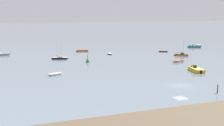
{
  "coord_description": "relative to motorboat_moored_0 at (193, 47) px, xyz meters",
  "views": [
    {
      "loc": [
        -32.8,
        -47.6,
        13.74
      ],
      "look_at": [
        -3.49,
        27.65,
        0.33
      ],
      "focal_mm": 48.21,
      "sensor_mm": 36.0,
      "label": 1
    }
  ],
  "objects": [
    {
      "name": "sailboat_moored_1",
      "position": [
        -18.15,
        -18.91,
        -0.01
      ],
      "size": [
        5.1,
        4.37,
        5.79
      ],
      "rotation": [
        0.0,
        0.0,
        5.64
      ],
      "color": "orange",
      "rests_on": "ground"
    },
    {
      "name": "sailboat_moored_2",
      "position": [
        -56.63,
        -11.61,
        -0.01
      ],
      "size": [
        5.32,
        3.14,
        5.7
      ],
      "rotation": [
        0.0,
        0.0,
        5.95
      ],
      "color": "black",
      "rests_on": "ground"
    },
    {
      "name": "rowboat_moored_2",
      "position": [
        -38.65,
        -6.85,
        -0.12
      ],
      "size": [
        1.15,
        3.19,
        0.5
      ],
      "rotation": [
        0.0,
        0.0,
        1.55
      ],
      "color": "navy",
      "rests_on": "ground"
    },
    {
      "name": "motorboat_moored_3",
      "position": [
        -30.02,
        -41.96,
        0.04
      ],
      "size": [
        3.55,
        6.53,
        2.13
      ],
      "rotation": [
        0.0,
        0.0,
        1.33
      ],
      "color": "gold",
      "rests_on": "ground"
    },
    {
      "name": "rowboat_moored_3",
      "position": [
        -26.08,
        -29.15,
        -0.07
      ],
      "size": [
        4.6,
        2.76,
        0.69
      ],
      "rotation": [
        0.0,
        0.0,
        0.31
      ],
      "color": "white",
      "rests_on": "ground"
    },
    {
      "name": "rowboat_moored_1",
      "position": [
        6.89,
        5.34,
        -0.1
      ],
      "size": [
        1.8,
        3.79,
        0.58
      ],
      "rotation": [
        0.0,
        0.0,
        1.73
      ],
      "color": "#197084",
      "rests_on": "ground"
    },
    {
      "name": "rowboat_moored_0",
      "position": [
        -62.41,
        -34.71,
        -0.11
      ],
      "size": [
        3.59,
        2.39,
        0.54
      ],
      "rotation": [
        0.0,
        0.0,
        3.54
      ],
      "color": "white",
      "rests_on": "ground"
    },
    {
      "name": "rowboat_moored_4",
      "position": [
        -18.33,
        -7.85,
        -0.11
      ],
      "size": [
        3.39,
        2.8,
        0.52
      ],
      "rotation": [
        0.0,
        0.0,
        2.55
      ],
      "color": "black",
      "rests_on": "ground"
    },
    {
      "name": "motorboat_moored_0",
      "position": [
        0.0,
        0.0,
        0.0
      ],
      "size": [
        5.74,
        3.92,
        1.87
      ],
      "rotation": [
        0.0,
        0.0,
        2.73
      ],
      "color": "#197084",
      "rests_on": "ground"
    },
    {
      "name": "mooring_post_near",
      "position": [
        -38.85,
        -60.36,
        0.47
      ],
      "size": [
        0.22,
        0.22,
        1.7
      ],
      "color": "#443323",
      "rests_on": "ground"
    },
    {
      "name": "rowboat_moored_6",
      "position": [
        -45.19,
        4.1,
        -0.06
      ],
      "size": [
        4.84,
        2.15,
        0.74
      ],
      "rotation": [
        0.0,
        0.0,
        6.16
      ],
      "color": "orange",
      "rests_on": "ground"
    },
    {
      "name": "channel_buoy",
      "position": [
        -50.54,
        -20.49,
        0.2
      ],
      "size": [
        0.9,
        0.9,
        2.3
      ],
      "color": "#198C2D",
      "rests_on": "ground"
    },
    {
      "name": "ground_plane",
      "position": [
        -41.76,
        -53.57,
        -0.26
      ],
      "size": [
        800.0,
        800.0,
        0.0
      ],
      "primitive_type": "plane",
      "color": "slate"
    }
  ]
}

